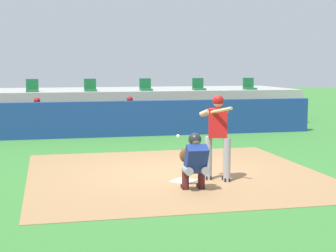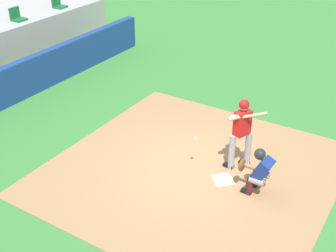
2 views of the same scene
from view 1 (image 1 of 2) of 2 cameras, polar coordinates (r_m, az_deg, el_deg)
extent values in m
plane|color=#387A33|center=(11.92, 0.75, -5.16)|extent=(80.00, 80.00, 0.00)
cube|color=#9E754C|center=(11.92, 0.75, -5.13)|extent=(6.40, 6.40, 0.01)
cube|color=white|center=(11.15, 1.73, -5.85)|extent=(0.62, 0.62, 0.02)
cylinder|color=#99999E|center=(11.27, 4.33, -3.47)|extent=(0.15, 0.15, 0.92)
cylinder|color=#99999E|center=(11.12, 6.30, -3.64)|extent=(0.15, 0.15, 0.92)
cube|color=red|center=(11.09, 5.35, 0.31)|extent=(0.44, 0.35, 0.60)
sphere|color=tan|center=(11.05, 5.37, 2.53)|extent=(0.21, 0.21, 0.21)
sphere|color=maroon|center=(11.05, 5.37, 2.71)|extent=(0.24, 0.24, 0.24)
cylinder|color=tan|center=(11.10, 3.95, 1.42)|extent=(0.21, 0.27, 0.17)
cylinder|color=tan|center=(11.14, 4.96, 1.43)|extent=(0.56, 0.32, 0.18)
cylinder|color=tan|center=(10.89, 5.13, 1.57)|extent=(0.48, 0.77, 0.24)
cube|color=black|center=(11.41, 4.25, -5.48)|extent=(0.14, 0.27, 0.09)
cube|color=black|center=(11.26, 6.20, -5.66)|extent=(0.14, 0.27, 0.09)
cylinder|color=gray|center=(10.23, 2.08, -4.73)|extent=(0.16, 0.32, 0.16)
cylinder|color=#4C1919|center=(10.41, 1.87, -5.70)|extent=(0.14, 0.14, 0.42)
cube|color=black|center=(10.51, 1.79, -6.54)|extent=(0.11, 0.24, 0.08)
cylinder|color=gray|center=(10.31, 3.81, -4.65)|extent=(0.16, 0.32, 0.16)
cylinder|color=#4C1919|center=(10.49, 3.58, -5.62)|extent=(0.14, 0.14, 0.42)
cube|color=black|center=(10.59, 3.48, -6.45)|extent=(0.11, 0.24, 0.08)
cube|color=navy|center=(10.18, 3.03, -3.52)|extent=(0.41, 0.44, 0.57)
cube|color=#2D2D33|center=(10.29, 2.86, -3.41)|extent=(0.38, 0.26, 0.45)
sphere|color=#996B4C|center=(10.20, 2.93, -1.56)|extent=(0.21, 0.21, 0.21)
sphere|color=#232328|center=(10.22, 2.90, -1.43)|extent=(0.25, 0.25, 0.25)
cylinder|color=#996B4C|center=(10.38, 2.49, -3.32)|extent=(0.11, 0.45, 0.10)
ellipsoid|color=brown|center=(10.59, 1.98, -3.13)|extent=(0.28, 0.12, 0.30)
sphere|color=white|center=(11.77, 1.08, -1.08)|extent=(0.07, 0.07, 0.07)
cube|color=navy|center=(18.14, -4.09, 0.79)|extent=(13.00, 0.30, 1.20)
cube|color=olive|center=(19.17, -4.54, -0.03)|extent=(11.80, 0.44, 0.45)
cylinder|color=#939399|center=(18.70, -14.14, 0.44)|extent=(0.15, 0.40, 0.15)
cylinder|color=#939399|center=(18.53, -14.13, -0.44)|extent=(0.13, 0.13, 0.45)
cube|color=maroon|center=(18.50, -14.11, -1.03)|extent=(0.11, 0.24, 0.08)
cylinder|color=#939399|center=(18.69, -13.34, 0.46)|extent=(0.15, 0.40, 0.15)
cylinder|color=#939399|center=(18.52, -13.32, -0.42)|extent=(0.13, 0.13, 0.45)
cube|color=maroon|center=(18.50, -13.31, -1.01)|extent=(0.11, 0.24, 0.08)
cube|color=navy|center=(18.89, -13.75, 1.33)|extent=(0.36, 0.22, 0.54)
sphere|color=#996B4C|center=(18.86, -13.78, 2.51)|extent=(0.20, 0.20, 0.20)
sphere|color=maroon|center=(18.85, -13.79, 2.64)|extent=(0.22, 0.22, 0.22)
cylinder|color=#996B4C|center=(18.76, -14.36, 0.95)|extent=(0.09, 0.41, 0.22)
cylinder|color=#996B4C|center=(18.75, -13.14, 0.98)|extent=(0.09, 0.41, 0.22)
cylinder|color=#939399|center=(18.90, -4.36, 0.68)|extent=(0.15, 0.40, 0.15)
cylinder|color=#939399|center=(18.73, -4.27, -0.18)|extent=(0.13, 0.13, 0.45)
cube|color=maroon|center=(18.70, -4.24, -0.76)|extent=(0.11, 0.24, 0.08)
cylinder|color=#939399|center=(18.94, -3.59, 0.70)|extent=(0.15, 0.40, 0.15)
cylinder|color=#939399|center=(18.77, -3.48, -0.16)|extent=(0.13, 0.13, 0.45)
cube|color=maroon|center=(18.74, -3.45, -0.74)|extent=(0.11, 0.24, 0.08)
cube|color=navy|center=(19.11, -4.08, 1.56)|extent=(0.36, 0.22, 0.54)
sphere|color=brown|center=(19.08, -4.09, 2.73)|extent=(0.20, 0.20, 0.20)
sphere|color=maroon|center=(19.07, -4.09, 2.85)|extent=(0.22, 0.22, 0.22)
cylinder|color=brown|center=(18.95, -4.61, 1.19)|extent=(0.09, 0.41, 0.22)
cylinder|color=brown|center=(19.01, -3.42, 1.22)|extent=(0.09, 0.41, 0.22)
cube|color=#9E9E99|center=(22.48, -5.81, 2.14)|extent=(15.00, 4.40, 1.40)
cube|color=#196033|center=(20.67, -14.27, 3.65)|extent=(0.46, 0.46, 0.08)
cube|color=#196033|center=(20.86, -14.28, 4.33)|extent=(0.46, 0.06, 0.40)
cube|color=#196033|center=(20.73, -8.26, 3.79)|extent=(0.46, 0.46, 0.08)
cube|color=#196033|center=(20.92, -8.32, 4.47)|extent=(0.46, 0.06, 0.40)
cube|color=#196033|center=(21.02, -2.35, 3.89)|extent=(0.46, 0.46, 0.08)
cube|color=#196033|center=(21.20, -2.46, 4.56)|extent=(0.46, 0.06, 0.40)
cube|color=#196033|center=(21.52, 3.34, 3.95)|extent=(0.46, 0.46, 0.08)
cube|color=#196033|center=(21.70, 3.20, 4.60)|extent=(0.46, 0.06, 0.40)
cube|color=#196033|center=(22.22, 8.73, 3.96)|extent=(0.46, 0.46, 0.08)
cube|color=#196033|center=(22.40, 8.55, 4.60)|extent=(0.46, 0.06, 0.40)
camera|label=2|loc=(9.54, -50.31, 27.56)|focal=47.82mm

